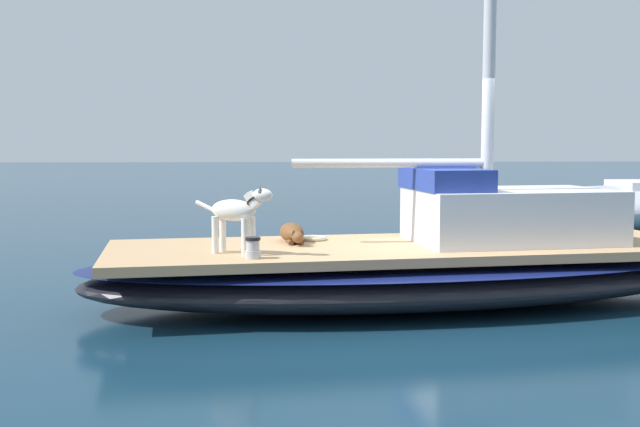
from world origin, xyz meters
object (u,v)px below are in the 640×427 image
(dog_white, at_px, (237,213))
(deck_winch, at_px, (253,249))
(dog_brown, at_px, (292,233))
(moored_boat_port_side, at_px, (639,205))
(sailboat_main, at_px, (409,273))
(coiled_rope, at_px, (313,238))

(dog_white, relative_size, deck_winch, 4.01)
(dog_brown, xyz_separation_m, moored_boat_port_side, (-6.44, 7.14, -0.25))
(sailboat_main, bearing_deg, dog_brown, -100.07)
(dog_brown, xyz_separation_m, dog_white, (0.87, -0.58, 0.32))
(dog_white, bearing_deg, dog_brown, 146.39)
(deck_winch, xyz_separation_m, moored_boat_port_side, (-7.62, 7.55, -0.24))
(sailboat_main, height_order, dog_white, dog_white)
(coiled_rope, bearing_deg, sailboat_main, 68.01)
(dog_white, xyz_separation_m, moored_boat_port_side, (-7.30, 7.72, -0.56))
(sailboat_main, distance_m, coiled_rope, 1.19)
(dog_white, distance_m, moored_boat_port_side, 10.64)
(dog_brown, bearing_deg, coiled_rope, 129.09)
(sailboat_main, xyz_separation_m, dog_white, (0.64, -1.88, 0.75))
(coiled_rope, xyz_separation_m, moored_boat_port_side, (-6.24, 6.90, -0.16))
(dog_white, relative_size, moored_boat_port_side, 0.10)
(dog_brown, height_order, moored_boat_port_side, moored_boat_port_side)
(sailboat_main, xyz_separation_m, coiled_rope, (-0.43, -1.06, 0.35))
(coiled_rope, bearing_deg, moored_boat_port_side, 132.14)
(dog_brown, distance_m, moored_boat_port_side, 9.61)
(dog_white, height_order, deck_winch, dog_white)
(sailboat_main, bearing_deg, dog_white, -71.25)
(sailboat_main, relative_size, dog_brown, 7.89)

